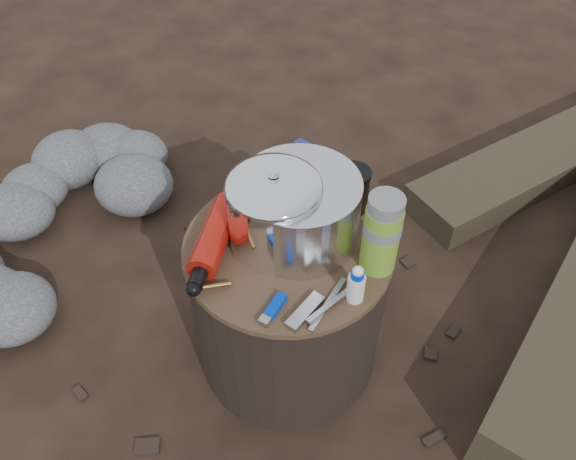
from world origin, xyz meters
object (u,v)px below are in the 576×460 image
(fuel_bottle, at_px, (215,236))
(thermos, at_px, (382,234))
(stump, at_px, (288,304))
(travel_mug, at_px, (353,190))
(camping_pot, at_px, (274,210))

(fuel_bottle, xyz_separation_m, thermos, (0.35, 0.06, 0.06))
(stump, bearing_deg, travel_mug, 57.89)
(travel_mug, bearing_deg, fuel_bottle, -139.63)
(stump, height_order, fuel_bottle, fuel_bottle)
(thermos, relative_size, travel_mug, 1.75)
(camping_pot, xyz_separation_m, travel_mug, (0.13, 0.16, -0.04))
(camping_pot, relative_size, travel_mug, 1.81)
(camping_pot, xyz_separation_m, fuel_bottle, (-0.12, -0.05, -0.07))
(camping_pot, distance_m, thermos, 0.23)
(thermos, distance_m, travel_mug, 0.18)
(camping_pot, relative_size, fuel_bottle, 0.74)
(camping_pot, bearing_deg, thermos, 2.02)
(thermos, bearing_deg, fuel_bottle, -169.83)
(stump, height_order, travel_mug, travel_mug)
(stump, height_order, camping_pot, camping_pot)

